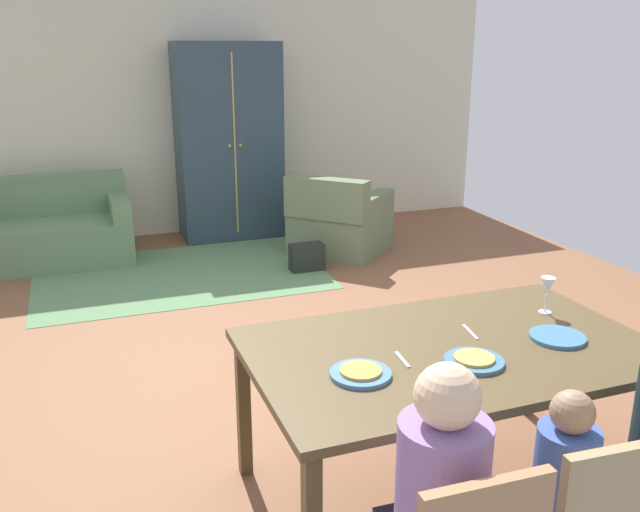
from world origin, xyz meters
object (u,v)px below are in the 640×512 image
at_px(couch, 45,232).
at_px(armchair, 339,222).
at_px(handbag, 307,257).
at_px(armoire, 229,142).
at_px(plate_near_woman, 557,337).
at_px(person_child, 554,511).
at_px(dining_table, 450,359).
at_px(wine_glass, 547,288).
at_px(plate_near_man, 361,374).
at_px(plate_near_child, 474,361).

height_order(couch, armchair, same).
bearing_deg(handbag, armoire, 103.79).
bearing_deg(armoire, plate_near_woman, -86.02).
relative_size(person_child, armoire, 0.44).
relative_size(dining_table, wine_glass, 9.61).
bearing_deg(plate_near_woman, plate_near_man, -178.83).
distance_m(plate_near_man, wine_glass, 1.18).
distance_m(plate_near_child, person_child, 0.65).
bearing_deg(person_child, armchair, 77.48).
bearing_deg(person_child, couch, 108.85).
xyz_separation_m(wine_glass, couch, (-2.45, 4.38, -0.59)).
distance_m(dining_table, armoire, 4.92).
bearing_deg(plate_near_child, plate_near_woman, 9.25).
bearing_deg(couch, plate_near_child, -69.13).
relative_size(plate_near_child, handbag, 0.78).
xyz_separation_m(plate_near_woman, person_child, (-0.49, -0.64, -0.34)).
bearing_deg(plate_near_child, couch, 110.87).
bearing_deg(handbag, person_child, -97.04).
xyz_separation_m(wine_glass, armoire, (-0.50, 4.72, 0.16)).
xyz_separation_m(dining_table, armoire, (0.14, 4.90, 0.35)).
distance_m(plate_near_woman, couch, 5.21).
distance_m(plate_near_man, armoire, 5.07).
bearing_deg(plate_near_woman, plate_near_child, -170.75).
height_order(dining_table, armoire, armoire).
distance_m(plate_near_child, handbag, 3.67).
xyz_separation_m(person_child, handbag, (0.51, 4.13, -0.30)).
bearing_deg(armoire, handbag, -76.21).
bearing_deg(dining_table, plate_near_child, -90.00).
bearing_deg(armoire, plate_near_child, -91.62).
xyz_separation_m(wine_glass, armchair, (0.38, 3.68, -0.57)).
height_order(person_child, armchair, person_child).
height_order(person_child, couch, person_child).
xyz_separation_m(plate_near_man, wine_glass, (1.13, 0.30, 0.12)).
height_order(plate_near_man, plate_near_woman, same).
relative_size(person_child, couch, 0.57).
height_order(wine_glass, handbag, wine_glass).
height_order(plate_near_child, plate_near_woman, same).
distance_m(plate_near_woman, armchair, 4.02).
distance_m(plate_near_man, couch, 4.88).
distance_m(plate_near_man, plate_near_woman, 0.98).
distance_m(plate_near_man, person_child, 0.86).
bearing_deg(dining_table, plate_near_man, -166.28).
height_order(armoire, handbag, armoire).
height_order(person_child, handbag, person_child).
xyz_separation_m(plate_near_man, couch, (-1.31, 4.68, -0.46)).
relative_size(person_child, handbag, 2.89).
height_order(armchair, armoire, armoire).
xyz_separation_m(plate_near_child, person_child, (0.00, -0.56, -0.34)).
bearing_deg(dining_table, couch, 111.62).
bearing_deg(armchair, handbag, -137.78).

